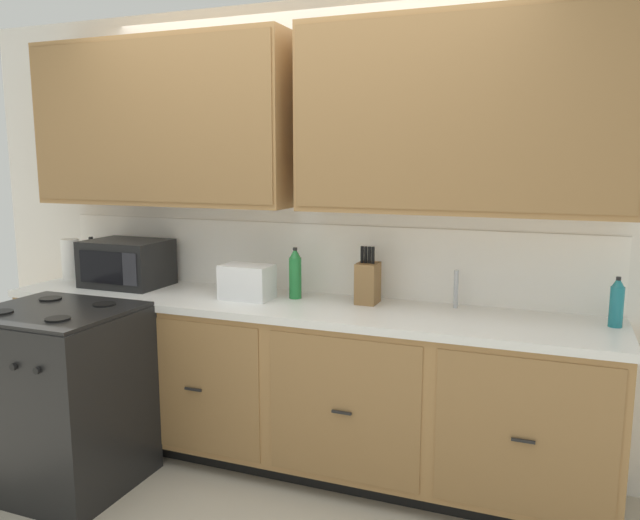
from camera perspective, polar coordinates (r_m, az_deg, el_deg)
ground_plane at (r=3.44m, az=-4.93°, el=-20.15°), size 8.33×8.33×0.00m
wall_unit at (r=3.45m, az=-1.59°, el=9.03°), size 4.53×0.40×2.56m
counter_run at (r=3.49m, az=-2.80°, el=-11.15°), size 3.36×0.64×0.92m
stove_range at (r=3.55m, az=-22.79°, el=-11.56°), size 0.76×0.68×0.95m
microwave at (r=3.96m, az=-17.34°, el=-0.27°), size 0.48×0.37×0.28m
toaster at (r=3.46m, az=-6.74°, el=-2.01°), size 0.28×0.18×0.19m
knife_block at (r=3.33m, az=4.41°, el=-2.05°), size 0.11×0.14×0.31m
sink_faucet at (r=3.30m, az=12.40°, el=-2.63°), size 0.02×0.02×0.20m
paper_towel_roll at (r=4.31m, az=-21.93°, el=0.08°), size 0.12×0.12×0.26m
bottle_clear at (r=4.25m, az=-20.23°, el=0.12°), size 0.08×0.08×0.28m
bottle_green at (r=3.44m, az=-2.29°, el=-1.26°), size 0.07×0.07×0.29m
bottle_teal at (r=3.17m, az=25.63°, el=-3.54°), size 0.06×0.06×0.24m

